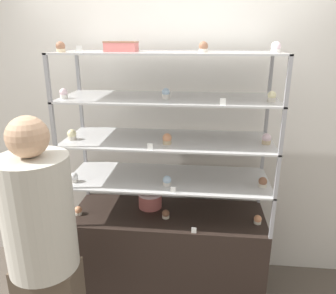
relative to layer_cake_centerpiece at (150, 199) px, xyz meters
name	(u,v)px	position (x,y,z in m)	size (l,w,h in m)	color
ground_plane	(168,287)	(0.16, -0.09, -0.80)	(20.00, 20.00, 0.00)	brown
back_wall	(173,131)	(0.16, 0.33, 0.50)	(8.00, 0.05, 2.60)	silver
display_base	(168,252)	(0.16, -0.09, -0.43)	(1.52, 0.56, 0.73)	black
display_riser_lower	(168,179)	(0.16, -0.09, 0.23)	(1.52, 0.56, 0.31)	#99999E
display_riser_middle	(168,141)	(0.16, -0.09, 0.54)	(1.52, 0.56, 0.31)	#99999E
display_riser_upper	(168,99)	(0.16, -0.09, 0.85)	(1.52, 0.56, 0.31)	#99999E
display_riser_top	(168,54)	(0.16, -0.09, 1.16)	(1.52, 0.56, 0.31)	#99999E
layer_cake_centerpiece	(150,199)	(0.00, 0.00, 0.00)	(0.20, 0.20, 0.14)	#C66660
sheet_cake_frosted	(121,46)	(-0.17, -0.09, 1.21)	(0.22, 0.15, 0.07)	#C66660
cupcake_0	(78,211)	(-0.55, -0.18, -0.04)	(0.06, 0.06, 0.07)	beige
cupcake_1	(166,214)	(0.15, -0.16, -0.04)	(0.06, 0.06, 0.07)	beige
cupcake_2	(258,220)	(0.85, -0.17, -0.04)	(0.06, 0.06, 0.07)	beige
price_tag_0	(194,230)	(0.37, -0.35, -0.05)	(0.04, 0.00, 0.04)	white
cupcake_3	(74,178)	(-0.53, -0.24, 0.28)	(0.06, 0.06, 0.07)	white
cupcake_4	(167,181)	(0.16, -0.23, 0.28)	(0.06, 0.06, 0.07)	white
cupcake_5	(263,182)	(0.85, -0.18, 0.28)	(0.06, 0.06, 0.07)	beige
price_tag_1	(173,190)	(0.22, -0.35, 0.26)	(0.04, 0.00, 0.04)	white
cupcake_6	(72,135)	(-0.54, -0.18, 0.59)	(0.06, 0.06, 0.08)	beige
cupcake_7	(167,139)	(0.16, -0.21, 0.59)	(0.06, 0.06, 0.08)	#CCB28C
cupcake_8	(266,139)	(0.86, -0.14, 0.59)	(0.06, 0.06, 0.08)	#CCB28C
price_tag_2	(150,147)	(0.06, -0.35, 0.58)	(0.04, 0.00, 0.04)	white
cupcake_9	(64,94)	(-0.55, -0.23, 0.90)	(0.05, 0.05, 0.07)	white
cupcake_10	(166,93)	(0.15, -0.14, 0.90)	(0.05, 0.05, 0.07)	white
cupcake_11	(272,97)	(0.85, -0.20, 0.90)	(0.05, 0.05, 0.07)	beige
price_tag_3	(223,102)	(0.53, -0.35, 0.89)	(0.04, 0.00, 0.04)	white
cupcake_12	(61,47)	(-0.54, -0.24, 1.21)	(0.06, 0.06, 0.07)	#CCB28C
cupcake_13	(203,47)	(0.40, -0.16, 1.21)	(0.06, 0.06, 0.07)	beige
cupcake_14	(276,48)	(0.85, -0.19, 1.21)	(0.06, 0.06, 0.07)	white
price_tag_4	(79,49)	(-0.37, -0.35, 1.20)	(0.04, 0.00, 0.04)	white
customer_figure	(43,248)	(-0.49, -0.87, 0.10)	(0.39, 0.39, 1.69)	brown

